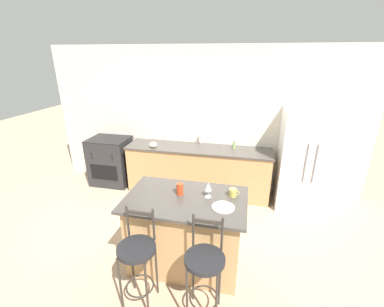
# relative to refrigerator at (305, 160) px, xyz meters

# --- Properties ---
(ground_plane) EXTENTS (18.00, 18.00, 0.00)m
(ground_plane) POSITION_rel_refrigerator_xyz_m (-1.87, -0.31, -0.86)
(ground_plane) COLOR tan
(wall_back) EXTENTS (6.00, 0.07, 2.70)m
(wall_back) POSITION_rel_refrigerator_xyz_m (-1.87, 0.38, 0.49)
(wall_back) COLOR beige
(wall_back) RESTS_ON ground_plane
(back_counter) EXTENTS (2.70, 0.67, 0.91)m
(back_counter) POSITION_rel_refrigerator_xyz_m (-1.87, 0.07, -0.40)
(back_counter) COLOR tan
(back_counter) RESTS_ON ground_plane
(sink_faucet) EXTENTS (0.02, 0.13, 0.22)m
(sink_faucet) POSITION_rel_refrigerator_xyz_m (-1.87, 0.26, 0.19)
(sink_faucet) COLOR #ADAFB5
(sink_faucet) RESTS_ON back_counter
(kitchen_island) EXTENTS (1.43, 0.89, 0.95)m
(kitchen_island) POSITION_rel_refrigerator_xyz_m (-1.65, -1.80, -0.38)
(kitchen_island) COLOR tan
(kitchen_island) RESTS_ON ground_plane
(refrigerator) EXTENTS (0.86, 0.75, 1.71)m
(refrigerator) POSITION_rel_refrigerator_xyz_m (0.00, 0.00, 0.00)
(refrigerator) COLOR white
(refrigerator) RESTS_ON ground_plane
(oven_range) EXTENTS (0.78, 0.64, 0.96)m
(oven_range) POSITION_rel_refrigerator_xyz_m (-3.69, 0.05, -0.38)
(oven_range) COLOR #28282B
(oven_range) RESTS_ON ground_plane
(bar_stool_near) EXTENTS (0.39, 0.39, 1.11)m
(bar_stool_near) POSITION_rel_refrigerator_xyz_m (-2.00, -2.46, -0.25)
(bar_stool_near) COLOR #332D28
(bar_stool_near) RESTS_ON ground_plane
(bar_stool_far) EXTENTS (0.39, 0.39, 1.11)m
(bar_stool_far) POSITION_rel_refrigerator_xyz_m (-1.31, -2.45, -0.25)
(bar_stool_far) COLOR #332D28
(bar_stool_far) RESTS_ON ground_plane
(dinner_plate) EXTENTS (0.25, 0.25, 0.02)m
(dinner_plate) POSITION_rel_refrigerator_xyz_m (-1.20, -1.90, 0.10)
(dinner_plate) COLOR beige
(dinner_plate) RESTS_ON kitchen_island
(wine_glass) EXTENTS (0.08, 0.08, 0.19)m
(wine_glass) POSITION_rel_refrigerator_xyz_m (-1.40, -1.71, 0.23)
(wine_glass) COLOR white
(wine_glass) RESTS_ON kitchen_island
(coffee_mug) EXTENTS (0.12, 0.09, 0.10)m
(coffee_mug) POSITION_rel_refrigerator_xyz_m (-1.11, -1.63, 0.14)
(coffee_mug) COLOR #C1B251
(coffee_mug) RESTS_ON kitchen_island
(tumbler_cup) EXTENTS (0.08, 0.08, 0.14)m
(tumbler_cup) POSITION_rel_refrigerator_xyz_m (-1.74, -1.72, 0.17)
(tumbler_cup) COLOR red
(tumbler_cup) RESTS_ON kitchen_island
(pumpkin_decoration) EXTENTS (0.14, 0.14, 0.13)m
(pumpkin_decoration) POSITION_rel_refrigerator_xyz_m (-2.68, -0.12, 0.11)
(pumpkin_decoration) COLOR beige
(pumpkin_decoration) RESTS_ON back_counter
(soap_bottle) EXTENTS (0.06, 0.06, 0.13)m
(soap_bottle) POSITION_rel_refrigerator_xyz_m (-1.22, 0.16, 0.11)
(soap_bottle) COLOR #89B260
(soap_bottle) RESTS_ON back_counter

